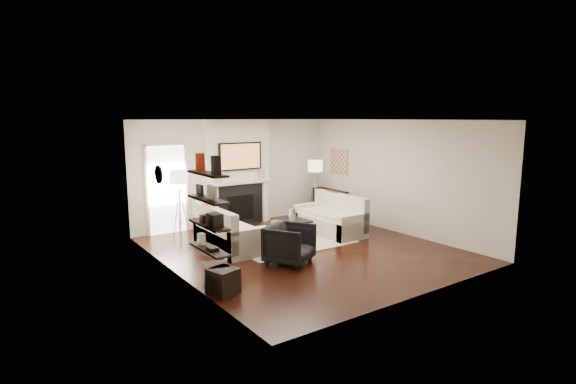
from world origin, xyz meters
TOP-DOWN VIEW (x-y plane):
  - room_envelope at (0.00, 0.00)m, footprint 6.00×6.00m
  - chimney_breast at (0.00, 2.88)m, footprint 1.80×0.25m
  - fireplace_surround at (0.00, 2.74)m, footprint 1.30×0.02m
  - firebox at (0.00, 2.73)m, footprint 0.75×0.02m
  - mantel_pilaster_l at (-0.72, 2.71)m, footprint 0.12×0.08m
  - mantel_pilaster_r at (0.72, 2.71)m, footprint 0.12×0.08m
  - mantel_shelf at (0.00, 2.69)m, footprint 1.70×0.18m
  - tv_body at (0.00, 2.71)m, footprint 1.20×0.06m
  - tv_screen at (0.00, 2.68)m, footprint 1.10×0.00m
  - candlestick_l_tall at (-0.55, 2.70)m, footprint 0.04×0.04m
  - candlestick_l_short at (-0.68, 2.70)m, footprint 0.04×0.04m
  - candlestick_r_tall at (0.55, 2.70)m, footprint 0.04×0.04m
  - candlestick_r_short at (0.68, 2.70)m, footprint 0.04×0.04m
  - hallway_panel at (-1.85, 2.98)m, footprint 0.90×0.02m
  - door_trim_l at (-2.33, 2.96)m, footprint 0.06×0.06m
  - door_trim_r at (-1.37, 2.96)m, footprint 0.06×0.06m
  - door_trim_top at (-1.85, 2.96)m, footprint 1.02×0.06m
  - rug at (0.06, 0.76)m, footprint 2.60×2.00m
  - loveseat_left_base at (-1.26, 0.96)m, footprint 0.85×1.80m
  - loveseat_left_back at (-1.60, 0.96)m, footprint 0.18×1.80m
  - loveseat_left_arm_n at (-1.26, 0.15)m, footprint 0.85×0.18m
  - loveseat_left_arm_s at (-1.26, 1.77)m, footprint 0.85×0.18m
  - loveseat_left_cushion at (-1.21, 0.96)m, footprint 0.63×1.44m
  - pillow_left_orange at (-1.60, 1.26)m, footprint 0.10×0.42m
  - pillow_left_charcoal at (-1.60, 0.66)m, footprint 0.10×0.40m
  - loveseat_right_base at (1.33, 0.75)m, footprint 0.85×1.80m
  - loveseat_right_back at (1.67, 0.75)m, footprint 0.18×1.80m
  - loveseat_right_arm_n at (1.33, -0.06)m, footprint 0.85×0.18m
  - loveseat_right_arm_s at (1.33, 1.56)m, footprint 0.85×0.18m
  - loveseat_right_cushion at (1.28, 0.75)m, footprint 0.63×1.44m
  - pillow_right_orange at (1.67, 1.05)m, footprint 0.10×0.42m
  - pillow_right_charcoal at (1.67, 0.45)m, footprint 0.10×0.40m
  - coffee_table at (0.13, 0.84)m, footprint 1.10×0.55m
  - coffee_leg_nw at (-0.37, 0.62)m, footprint 0.02×0.02m
  - coffee_leg_ne at (0.63, 0.62)m, footprint 0.02×0.02m
  - coffee_leg_sw at (-0.37, 1.06)m, footprint 0.02×0.02m
  - coffee_leg_se at (0.63, 1.06)m, footprint 0.02×0.02m
  - hurricane_glass at (0.28, 0.84)m, footprint 0.17×0.17m
  - hurricane_candle at (0.28, 0.84)m, footprint 0.09×0.09m
  - copper_bowl at (-0.12, 0.84)m, footprint 0.30×0.30m
  - armchair at (-0.75, -0.53)m, footprint 1.06×1.04m
  - lamp_left_post at (-1.85, 2.18)m, footprint 0.02×0.02m
  - lamp_left_shade at (-1.85, 2.18)m, footprint 0.40×0.40m
  - lamp_left_leg_a at (-1.74, 2.18)m, footprint 0.25×0.02m
  - lamp_left_leg_b at (-1.91, 2.27)m, footprint 0.14×0.22m
  - lamp_left_leg_c at (-1.91, 2.08)m, footprint 0.14×0.22m
  - lamp_right_post at (2.05, 2.24)m, footprint 0.02×0.02m
  - lamp_right_shade at (2.05, 2.24)m, footprint 0.40×0.40m
  - lamp_right_leg_a at (2.16, 2.24)m, footprint 0.25×0.02m
  - lamp_right_leg_b at (2.00, 2.34)m, footprint 0.14×0.22m
  - lamp_right_leg_c at (1.99, 2.15)m, footprint 0.14×0.22m
  - console_top at (2.57, 2.23)m, footprint 0.35×1.20m
  - console_leg_n at (2.57, 1.68)m, footprint 0.30×0.04m
  - console_leg_s at (2.57, 2.78)m, footprint 0.30×0.04m
  - wall_art at (2.73, 2.05)m, footprint 0.03×0.70m
  - shelf_bottom at (-2.62, -1.00)m, footprint 0.25×1.00m
  - shelf_lower at (-2.62, -1.00)m, footprint 0.25×1.00m
  - shelf_upper at (-2.62, -1.00)m, footprint 0.25×1.00m
  - shelf_top at (-2.62, -1.00)m, footprint 0.25×1.00m
  - decor_magfile_a at (-2.62, -1.31)m, footprint 0.12×0.10m
  - decor_magfile_b at (-2.62, -0.75)m, footprint 0.12×0.10m
  - decor_frame_a at (-2.62, -1.15)m, footprint 0.04×0.30m
  - decor_frame_b at (-2.62, -0.70)m, footprint 0.04×0.22m
  - decor_wine_rack at (-2.62, -1.22)m, footprint 0.18×0.25m
  - decor_box_small at (-2.62, -0.88)m, footprint 0.15×0.12m
  - decor_books at (-2.62, -1.11)m, footprint 0.14×0.20m
  - decor_box_tall at (-2.62, -0.70)m, footprint 0.10×0.10m
  - clock_rim at (-2.73, 0.90)m, footprint 0.04×0.34m
  - clock_face at (-2.71, 0.90)m, footprint 0.01×0.29m
  - ottoman_near at (-2.47, -0.89)m, footprint 0.50×0.50m
  - ottoman_far at (-2.47, -1.16)m, footprint 0.49×0.49m

SIDE VIEW (x-z plane):
  - rug at x=0.06m, z-range 0.00..0.01m
  - coffee_leg_nw at x=-0.37m, z-range 0.00..0.38m
  - coffee_leg_ne at x=0.63m, z-range 0.00..0.38m
  - coffee_leg_sw at x=-0.37m, z-range 0.00..0.38m
  - coffee_leg_se at x=0.63m, z-range 0.00..0.38m
  - ottoman_near at x=-2.47m, z-range 0.00..0.40m
  - ottoman_far at x=-2.47m, z-range 0.00..0.40m
  - loveseat_left_base at x=-1.26m, z-range 0.00..0.42m
  - loveseat_right_base at x=1.33m, z-range 0.00..0.42m
  - loveseat_left_arm_n at x=-1.26m, z-range 0.00..0.60m
  - loveseat_left_arm_s at x=-1.26m, z-range 0.00..0.60m
  - loveseat_right_arm_n at x=1.33m, z-range 0.00..0.60m
  - loveseat_right_arm_s at x=1.33m, z-range 0.00..0.60m
  - console_leg_n at x=2.57m, z-range 0.00..0.71m
  - console_leg_s at x=2.57m, z-range 0.00..0.71m
  - coffee_table at x=0.13m, z-range 0.38..0.42m
  - armchair at x=-0.75m, z-range 0.00..0.82m
  - copper_bowl at x=-0.12m, z-range 0.42..0.47m
  - firebox at x=0.00m, z-range 0.12..0.78m
  - loveseat_left_cushion at x=-1.21m, z-range 0.42..0.52m
  - loveseat_right_cushion at x=1.28m, z-range 0.42..0.52m
  - hurricane_candle at x=0.28m, z-range 0.43..0.56m
  - fireplace_surround at x=0.00m, z-range 0.00..1.04m
  - loveseat_left_back at x=-1.60m, z-range 0.13..0.93m
  - loveseat_right_back at x=1.67m, z-range 0.13..0.93m
  - mantel_pilaster_l at x=-0.72m, z-range 0.00..1.10m
  - mantel_pilaster_r at x=0.72m, z-range 0.00..1.10m
  - hurricane_glass at x=0.28m, z-range 0.41..0.71m
  - lamp_left_leg_a at x=-1.74m, z-range -0.02..1.22m
  - lamp_left_leg_b at x=-1.91m, z-range -0.02..1.22m
  - lamp_left_leg_c at x=-1.91m, z-range -0.02..1.22m
  - lamp_right_leg_a at x=2.16m, z-range -0.02..1.22m
  - lamp_right_leg_b at x=2.00m, z-range -0.02..1.22m
  - lamp_right_leg_c at x=1.99m, z-range -0.02..1.22m
  - lamp_left_post at x=-1.85m, z-range 0.00..1.20m
  - lamp_right_post at x=2.05m, z-range 0.00..1.20m
  - shelf_bottom at x=-2.62m, z-range 0.68..0.72m
  - pillow_left_charcoal at x=-1.60m, z-range 0.52..0.92m
  - pillow_right_charcoal at x=1.67m, z-range 0.52..0.92m
  - pillow_left_orange at x=-1.60m, z-range 0.52..0.94m
  - pillow_right_orange at x=1.67m, z-range 0.52..0.94m
  - console_top at x=2.57m, z-range 0.71..0.75m
  - decor_books at x=-2.62m, z-range 0.72..0.77m
  - decor_box_tall at x=-2.62m, z-range 0.72..0.90m
  - door_trim_l at x=-2.33m, z-range -0.03..2.13m
  - door_trim_r at x=-1.37m, z-range -0.03..2.13m
  - hallway_panel at x=-1.85m, z-range 0.00..2.10m
  - shelf_lower at x=-2.62m, z-range 1.08..1.12m
  - mantel_shelf at x=0.00m, z-range 1.09..1.16m
  - decor_box_small at x=-2.62m, z-range 1.12..1.24m
  - decor_wine_rack at x=-2.62m, z-range 1.12..1.32m
  - candlestick_l_short at x=-0.68m, z-range 1.15..1.40m
  - candlestick_r_short at x=0.68m, z-range 1.15..1.40m
  - candlestick_l_tall at x=-0.55m, z-range 1.16..1.45m
  - candlestick_r_tall at x=0.55m, z-range 1.16..1.45m
  - room_envelope at x=0.00m, z-range -1.65..4.35m
  - chimney_breast at x=0.00m, z-range 0.00..2.70m
  - lamp_left_shade at x=-1.85m, z-range 1.30..1.60m
  - lamp_right_shade at x=2.05m, z-range 1.30..1.60m
  - shelf_upper at x=-2.62m, z-range 1.48..1.52m
  - wall_art at x=2.73m, z-range 1.20..1.90m
  - decor_frame_b at x=-2.62m, z-range 1.52..1.70m
  - decor_frame_a at x=-2.62m, z-range 1.52..1.74m
  - clock_rim at x=-2.73m, z-range 1.53..1.87m
  - clock_face at x=-2.71m, z-range 1.55..1.84m
  - tv_screen at x=0.00m, z-range 1.47..2.09m
  - tv_body at x=0.00m, z-range 1.43..2.13m
  - shelf_top at x=-2.62m, z-range 1.88..1.92m
  - decor_magfile_a at x=-2.62m, z-range 1.92..2.20m
  - decor_magfile_b at x=-2.62m, z-range 1.92..2.20m
  - door_trim_top at x=-1.85m, z-range 2.10..2.16m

